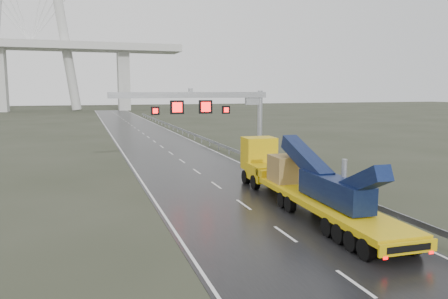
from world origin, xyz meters
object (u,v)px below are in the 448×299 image
object	(u,v)px
exit_sign_pair	(268,149)
sign_gantry	(213,108)
heavy_haul_truck	(295,177)
striped_barrier	(281,165)

from	to	relation	value
exit_sign_pair	sign_gantry	bearing A→B (deg)	-179.46
heavy_haul_truck	exit_sign_pair	distance (m)	13.36
exit_sign_pair	striped_barrier	bearing A→B (deg)	-64.15
sign_gantry	exit_sign_pair	distance (m)	6.55
sign_gantry	exit_sign_pair	xyz separation A→B (m)	(5.00, -1.68, -3.89)
heavy_haul_truck	exit_sign_pair	bearing A→B (deg)	75.53
exit_sign_pair	striped_barrier	distance (m)	2.52
exit_sign_pair	striped_barrier	xyz separation A→B (m)	(0.26, -2.21, -1.18)
heavy_haul_truck	exit_sign_pair	xyz separation A→B (m)	(3.76, 12.82, 0.04)
sign_gantry	striped_barrier	xyz separation A→B (m)	(5.25, -3.89, -5.07)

